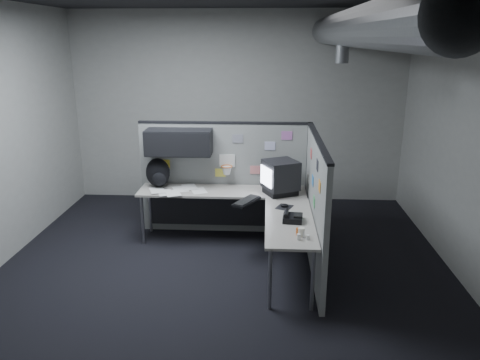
# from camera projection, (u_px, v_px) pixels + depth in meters

# --- Properties ---
(room) EXTENTS (5.62, 5.62, 3.22)m
(room) POSITION_uv_depth(u_px,v_px,m) (272.00, 100.00, 5.08)
(room) COLOR black
(room) RESTS_ON ground
(partition_back) EXTENTS (2.44, 0.42, 1.63)m
(partition_back) POSITION_uv_depth(u_px,v_px,m) (213.00, 167.00, 6.62)
(partition_back) COLOR gray
(partition_back) RESTS_ON ground
(partition_right) EXTENTS (0.07, 2.23, 1.63)m
(partition_right) POSITION_uv_depth(u_px,v_px,m) (315.00, 205.00, 5.63)
(partition_right) COLOR gray
(partition_right) RESTS_ON ground
(desk) EXTENTS (2.31, 2.11, 0.73)m
(desk) POSITION_uv_depth(u_px,v_px,m) (239.00, 206.00, 6.20)
(desk) COLOR #9D978E
(desk) RESTS_ON ground
(monitor) EXTENTS (0.54, 0.54, 0.46)m
(monitor) POSITION_uv_depth(u_px,v_px,m) (280.00, 177.00, 6.23)
(monitor) COLOR black
(monitor) RESTS_ON desk
(keyboard) EXTENTS (0.37, 0.49, 0.04)m
(keyboard) POSITION_uv_depth(u_px,v_px,m) (247.00, 201.00, 5.96)
(keyboard) COLOR black
(keyboard) RESTS_ON desk
(mouse) EXTENTS (0.24, 0.26, 0.05)m
(mouse) POSITION_uv_depth(u_px,v_px,m) (284.00, 206.00, 5.80)
(mouse) COLOR black
(mouse) RESTS_ON desk
(phone) EXTENTS (0.24, 0.26, 0.11)m
(phone) POSITION_uv_depth(u_px,v_px,m) (292.00, 217.00, 5.36)
(phone) COLOR black
(phone) RESTS_ON desk
(bottles) EXTENTS (0.15, 0.16, 0.08)m
(bottles) POSITION_uv_depth(u_px,v_px,m) (301.00, 234.00, 4.91)
(bottles) COLOR silver
(bottles) RESTS_ON desk
(cup) EXTENTS (0.09, 0.09, 0.10)m
(cup) POSITION_uv_depth(u_px,v_px,m) (301.00, 232.00, 4.93)
(cup) COLOR silver
(cup) RESTS_ON desk
(papers) EXTENTS (0.84, 0.62, 0.02)m
(papers) POSITION_uv_depth(u_px,v_px,m) (177.00, 190.00, 6.41)
(papers) COLOR white
(papers) RESTS_ON desk
(backpack) EXTENTS (0.34, 0.31, 0.41)m
(backpack) POSITION_uv_depth(u_px,v_px,m) (158.00, 173.00, 6.54)
(backpack) COLOR black
(backpack) RESTS_ON desk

